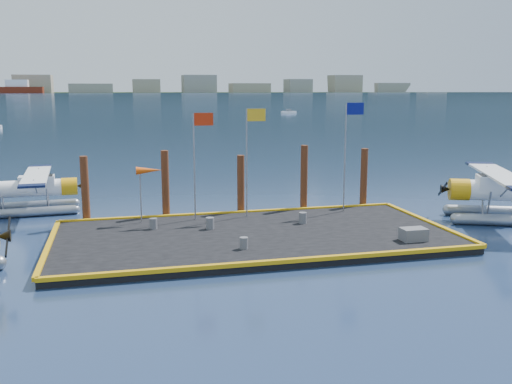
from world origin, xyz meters
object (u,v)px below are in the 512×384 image
seaplane_c (31,191)px  flagpole_yellow (250,146)px  flagpole_blue (348,140)px  piling_1 (165,186)px  drum_0 (153,224)px  drum_2 (303,218)px  piling_2 (241,187)px  flagpole_red (198,149)px  piling_4 (364,180)px  drum_3 (244,243)px  piling_3 (304,180)px  windsock (149,172)px  piling_0 (85,191)px  drum_5 (210,223)px  crate (413,234)px  seaplane_d (506,194)px

seaplane_c → flagpole_yellow: flagpole_yellow is taller
flagpole_blue → piling_1: size_ratio=1.55×
drum_0 → drum_2: (8.08, -0.70, 0.02)m
piling_2 → drum_0: bearing=-149.2°
drum_2 → flagpole_red: 6.96m
piling_4 → drum_3: bearing=-139.9°
piling_3 → windsock: bearing=-170.5°
drum_2 → flagpole_yellow: (-2.42, 2.35, 3.81)m
flagpole_red → flagpole_blue: flagpole_blue is taller
windsock → piling_1: size_ratio=0.74×
drum_2 → piling_0: size_ratio=0.15×
piling_4 → drum_5: bearing=-159.3°
piling_1 → windsock: bearing=-122.7°
crate → windsock: windsock is taller
windsock → piling_3: bearing=9.5°
piling_0 → piling_1: size_ratio=0.95×
drum_5 → windsock: size_ratio=0.20×
drum_0 → drum_3: 6.18m
piling_3 → flagpole_red: bearing=-166.7°
flagpole_red → piling_2: bearing=29.8°
drum_3 → piling_0: size_ratio=0.14×
flagpole_red → windsock: (-2.73, 0.00, -1.17)m
seaplane_d → crate: bearing=138.0°
drum_5 → piling_2: (2.55, 3.99, 1.19)m
flagpole_yellow → flagpole_blue: size_ratio=0.95×
drum_0 → piling_2: (5.46, 3.26, 1.21)m
drum_0 → seaplane_c: bearing=132.8°
flagpole_yellow → windsock: (-5.73, 0.00, -1.28)m
seaplane_d → piling_4: 8.35m
drum_5 → piling_1: size_ratio=0.15×
drum_5 → flagpole_red: size_ratio=0.10×
seaplane_d → drum_2: 12.33m
crate → drum_5: bearing=153.3°
seaplane_c → drum_0: 10.35m
windsock → drum_3: bearing=-59.2°
seaplane_d → drum_2: seaplane_d is taller
crate → flagpole_red: bearing=143.5°
drum_0 → piling_1: size_ratio=0.14×
seaplane_c → drum_5: bearing=46.5°
seaplane_d → drum_5: seaplane_d is taller
windsock → piling_3: 9.72m
drum_5 → crate: size_ratio=0.50×
drum_0 → drum_2: bearing=-4.9°
flagpole_yellow → windsock: flagpole_yellow is taller
drum_3 → piling_1: 8.72m
seaplane_d → flagpole_blue: (-8.69, 3.10, 3.04)m
drum_2 → piling_2: (-2.62, 3.95, 1.19)m
flagpole_yellow → piling_0: bearing=170.1°
flagpole_red → flagpole_yellow: flagpole_yellow is taller
crate → piling_3: size_ratio=0.29×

